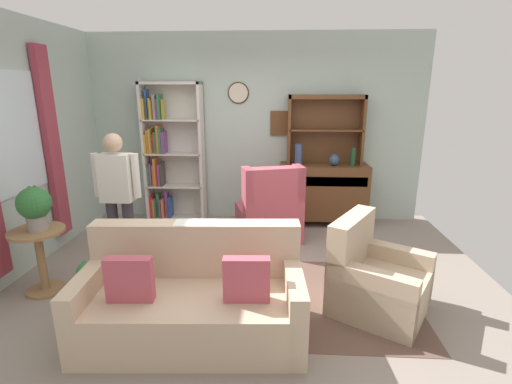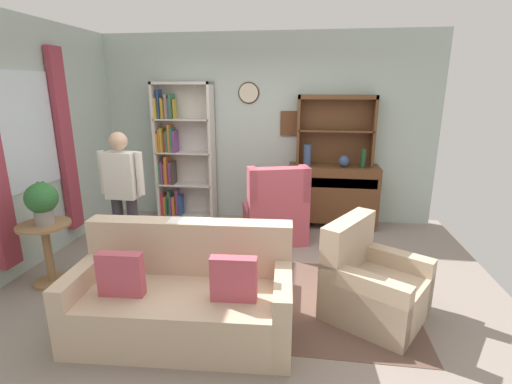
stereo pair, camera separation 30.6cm
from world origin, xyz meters
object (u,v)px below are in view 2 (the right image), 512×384
object	(u,v)px
person_reading	(123,190)
sideboard	(332,193)
vase_tall	(307,155)
coffee_table	(220,254)
bookshelf	(179,154)
plant_stand	(47,247)
bottle_wine	(363,158)
wingback_chair	(275,213)
vase_round	(344,161)
couch_floral	(184,297)
potted_plant_small	(91,267)
sideboard_hutch	(336,121)
armchair_floral	(371,286)
book_stack	(227,242)
potted_plant_large	(42,200)

from	to	relation	value
person_reading	sideboard	bearing A→B (deg)	33.97
vase_tall	coffee_table	xyz separation A→B (m)	(-0.86, -1.88, -0.72)
bookshelf	plant_stand	xyz separation A→B (m)	(-0.70, -2.25, -0.61)
bottle_wine	wingback_chair	size ratio (longest dim) A/B	0.26
plant_stand	bookshelf	bearing A→B (deg)	72.84
vase_round	couch_floral	bearing A→B (deg)	-119.33
bookshelf	potted_plant_small	bearing A→B (deg)	-97.30
sideboard	vase_tall	size ratio (longest dim) A/B	4.14
sideboard_hutch	couch_floral	world-z (taller)	sideboard_hutch
coffee_table	bookshelf	bearing A→B (deg)	118.42
bottle_wine	armchair_floral	bearing A→B (deg)	-94.23
bookshelf	plant_stand	world-z (taller)	bookshelf
bookshelf	book_stack	bearing A→B (deg)	-59.73
sideboard_hutch	armchair_floral	distance (m)	2.74
armchair_floral	plant_stand	size ratio (longest dim) A/B	1.58
vase_tall	coffee_table	bearing A→B (deg)	-114.63
wingback_chair	plant_stand	bearing A→B (deg)	-146.58
person_reading	potted_plant_large	bearing A→B (deg)	-139.19
sideboard	potted_plant_small	size ratio (longest dim) A/B	4.42
bottle_wine	wingback_chair	xyz separation A→B (m)	(-1.18, -0.58, -0.67)
bottle_wine	vase_round	bearing A→B (deg)	175.05
person_reading	coffee_table	size ratio (longest dim) A/B	1.95
bottle_wine	person_reading	world-z (taller)	person_reading
vase_round	person_reading	distance (m)	3.01
sideboard	plant_stand	xyz separation A→B (m)	(-3.05, -2.17, -0.10)
couch_floral	vase_tall	bearing A→B (deg)	69.68
plant_stand	sideboard_hutch	bearing A→B (deg)	36.71
potted_plant_large	book_stack	size ratio (longest dim) A/B	2.07
vase_round	person_reading	size ratio (longest dim) A/B	0.11
sideboard	wingback_chair	distance (m)	1.05
sideboard_hutch	plant_stand	xyz separation A→B (m)	(-3.05, -2.28, -1.15)
sideboard_hutch	person_reading	size ratio (longest dim) A/B	0.71
vase_tall	person_reading	size ratio (longest dim) A/B	0.20
sideboard	potted_plant_large	world-z (taller)	potted_plant_large
vase_round	coffee_table	size ratio (longest dim) A/B	0.21
couch_floral	person_reading	world-z (taller)	person_reading
vase_round	bottle_wine	bearing A→B (deg)	-4.95
armchair_floral	person_reading	size ratio (longest dim) A/B	0.68
potted_plant_large	book_stack	bearing A→B (deg)	7.51
bottle_wine	book_stack	world-z (taller)	bottle_wine
couch_floral	bottle_wine	bearing A→B (deg)	56.40
potted_plant_large	person_reading	xyz separation A→B (m)	(0.60, 0.52, -0.02)
bookshelf	vase_round	size ratio (longest dim) A/B	12.35
couch_floral	potted_plant_small	xyz separation A→B (m)	(-1.26, 0.66, -0.14)
bottle_wine	potted_plant_small	xyz separation A→B (m)	(-3.03, -2.00, -0.89)
bookshelf	sideboard_hutch	bearing A→B (deg)	0.64
bookshelf	bottle_wine	xyz separation A→B (m)	(2.75, -0.17, 0.04)
plant_stand	person_reading	world-z (taller)	person_reading
bottle_wine	plant_stand	size ratio (longest dim) A/B	0.41
sideboard_hutch	coffee_table	distance (m)	2.70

